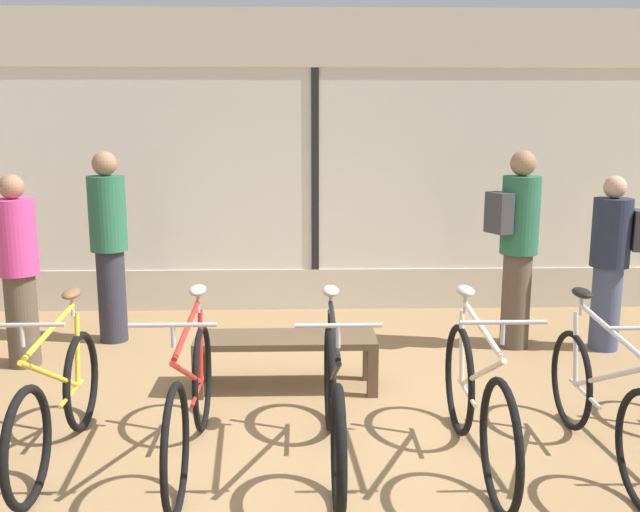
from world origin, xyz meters
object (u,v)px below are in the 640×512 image
object	(u,v)px
bicycle_center_right	(477,403)
customer_mid_floor	(517,243)
bicycle_right	(603,403)
customer_by_window	(109,243)
display_bench	(286,346)
bicycle_center_left	(191,401)
bicycle_center	(333,404)
customer_near_bench	(612,258)
customer_near_rack	(18,267)
bicycle_left	(58,403)

from	to	relation	value
bicycle_center_right	customer_mid_floor	world-z (taller)	customer_mid_floor
bicycle_right	bicycle_center_right	bearing A→B (deg)	-178.09
customer_by_window	customer_mid_floor	world-z (taller)	customer_mid_floor
bicycle_center_right	display_bench	size ratio (longest dim) A/B	1.23
bicycle_center_right	customer_mid_floor	bearing A→B (deg)	68.29
bicycle_center_left	bicycle_center_right	bearing A→B (deg)	-2.44
bicycle_center	display_bench	distance (m)	1.27
customer_mid_floor	customer_near_bench	size ratio (longest dim) A/B	1.14
bicycle_right	customer_near_rack	world-z (taller)	customer_near_rack
bicycle_center_left	customer_near_rack	size ratio (longest dim) A/B	1.09
customer_near_rack	customer_near_bench	distance (m)	5.17
customer_mid_floor	customer_near_bench	world-z (taller)	customer_mid_floor
bicycle_left	customer_near_rack	xyz separation A→B (m)	(-0.87, 1.76, 0.48)
display_bench	customer_near_bench	xyz separation A→B (m)	(2.91, 0.89, 0.50)
customer_mid_floor	bicycle_center_left	bearing A→B (deg)	-140.16
customer_mid_floor	bicycle_left	bearing A→B (deg)	-148.29
display_bench	customer_near_bench	size ratio (longest dim) A/B	0.88
customer_near_rack	customer_by_window	bearing A→B (deg)	48.83
bicycle_center	display_bench	xyz separation A→B (m)	(-0.31, 1.23, -0.04)
display_bench	bicycle_left	bearing A→B (deg)	-139.90
bicycle_left	bicycle_center	world-z (taller)	bicycle_center
bicycle_left	customer_near_rack	size ratio (longest dim) A/B	1.01
bicycle_right	display_bench	distance (m)	2.33
bicycle_right	customer_near_rack	bearing A→B (deg)	156.02
bicycle_right	customer_by_window	distance (m)	4.45
customer_by_window	bicycle_center_right	bearing A→B (deg)	-42.15
bicycle_center_left	customer_by_window	world-z (taller)	customer_by_window
bicycle_center_left	bicycle_right	bearing A→B (deg)	-1.09
customer_near_rack	bicycle_left	bearing A→B (deg)	-63.55
bicycle_center_left	bicycle_center	world-z (taller)	bicycle_center_left
bicycle_center_left	bicycle_left	bearing A→B (deg)	175.67
bicycle_center	customer_near_bench	world-z (taller)	customer_near_bench
customer_mid_floor	customer_near_bench	bearing A→B (deg)	-5.71
bicycle_right	customer_by_window	bearing A→B (deg)	144.90
bicycle_center	customer_mid_floor	world-z (taller)	customer_mid_floor
bicycle_center_left	customer_mid_floor	distance (m)	3.47
bicycle_center	display_bench	world-z (taller)	bicycle_center
bicycle_center_left	customer_by_window	xyz separation A→B (m)	(-1.11, 2.49, 0.54)
bicycle_left	customer_by_window	xyz separation A→B (m)	(-0.29, 2.43, 0.57)
bicycle_center_right	bicycle_center	bearing A→B (deg)	176.00
bicycle_center	bicycle_center_right	bearing A→B (deg)	-4.00
bicycle_center_right	bicycle_right	xyz separation A→B (m)	(0.78, 0.03, -0.02)
bicycle_left	customer_near_bench	xyz separation A→B (m)	(4.29, 2.05, 0.48)
customer_near_bench	bicycle_center_right	bearing A→B (deg)	-128.56
bicycle_center_left	bicycle_center	size ratio (longest dim) A/B	1.01
customer_near_bench	customer_near_rack	bearing A→B (deg)	-176.80
bicycle_right	customer_by_window	world-z (taller)	customer_by_window
bicycle_center	bicycle_right	world-z (taller)	bicycle_center
bicycle_center_left	customer_near_bench	bearing A→B (deg)	31.33
bicycle_center_right	customer_near_rack	distance (m)	3.94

